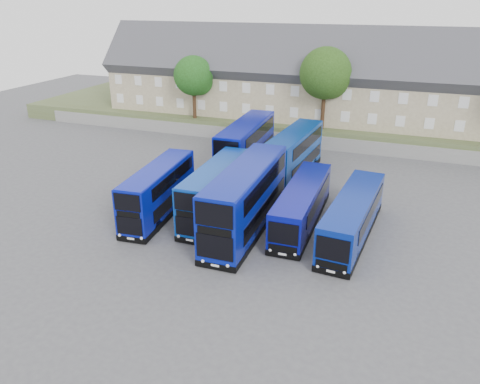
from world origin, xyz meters
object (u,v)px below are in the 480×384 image
at_px(dd_front_left, 159,192).
at_px(dd_front_mid, 216,192).
at_px(coach_east_a, 302,206).
at_px(tree_west, 195,77).
at_px(tree_mid, 327,75).

height_order(dd_front_left, dd_front_mid, dd_front_mid).
xyz_separation_m(dd_front_mid, coach_east_a, (6.66, 0.91, -0.50)).
relative_size(coach_east_a, tree_west, 1.49).
bearing_deg(tree_west, dd_front_left, -71.84).
relative_size(dd_front_mid, coach_east_a, 0.91).
distance_m(dd_front_left, coach_east_a, 11.24).
distance_m(coach_east_a, tree_mid, 22.19).
xyz_separation_m(dd_front_left, tree_west, (-7.51, 22.91, 5.11)).
distance_m(dd_front_mid, tree_west, 25.02).
bearing_deg(tree_west, tree_mid, 1.79).
relative_size(dd_front_left, coach_east_a, 0.89).
height_order(dd_front_mid, tree_west, tree_west).
xyz_separation_m(dd_front_left, tree_mid, (8.49, 23.41, 6.13)).
relative_size(dd_front_mid, tree_west, 1.36).
height_order(dd_front_mid, coach_east_a, dd_front_mid).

